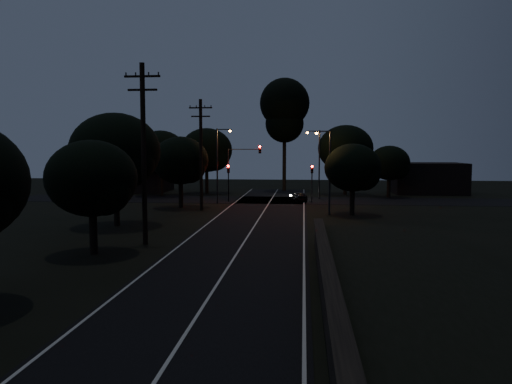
{
  "coord_description": "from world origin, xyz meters",
  "views": [
    {
      "loc": [
        3.69,
        -14.57,
        5.88
      ],
      "look_at": [
        0.0,
        24.0,
        2.5
      ],
      "focal_mm": 35.0,
      "sensor_mm": 36.0,
      "label": 1
    }
  ],
  "objects_px": {
    "utility_pole_far": "(201,153)",
    "streetlight_b": "(318,159)",
    "utility_pole_mid": "(144,151)",
    "signal_mast": "(243,163)",
    "streetlight_a": "(219,160)",
    "tall_pine": "(285,110)",
    "streetlight_c": "(328,166)",
    "signal_left": "(228,176)",
    "signal_right": "(312,177)",
    "car": "(299,196)"
  },
  "relations": [
    {
      "from": "streetlight_a",
      "to": "car",
      "type": "bearing_deg",
      "value": 20.44
    },
    {
      "from": "utility_pole_far",
      "to": "streetlight_c",
      "type": "bearing_deg",
      "value": -9.6
    },
    {
      "from": "streetlight_b",
      "to": "car",
      "type": "bearing_deg",
      "value": -126.69
    },
    {
      "from": "signal_left",
      "to": "streetlight_c",
      "type": "height_order",
      "value": "streetlight_c"
    },
    {
      "from": "utility_pole_far",
      "to": "streetlight_b",
      "type": "xyz_separation_m",
      "value": [
        11.31,
        12.0,
        -0.85
      ]
    },
    {
      "from": "signal_mast",
      "to": "streetlight_b",
      "type": "xyz_separation_m",
      "value": [
        8.22,
        4.01,
        0.3
      ]
    },
    {
      "from": "signal_left",
      "to": "streetlight_a",
      "type": "xyz_separation_m",
      "value": [
        -0.71,
        -1.99,
        1.8
      ]
    },
    {
      "from": "utility_pole_mid",
      "to": "signal_left",
      "type": "bearing_deg",
      "value": 86.79
    },
    {
      "from": "utility_pole_far",
      "to": "signal_right",
      "type": "bearing_deg",
      "value": 37.0
    },
    {
      "from": "signal_left",
      "to": "signal_mast",
      "type": "xyz_separation_m",
      "value": [
        1.69,
        0.0,
        1.5
      ]
    },
    {
      "from": "tall_pine",
      "to": "streetlight_c",
      "type": "distance_m",
      "value": 26.38
    },
    {
      "from": "tall_pine",
      "to": "streetlight_c",
      "type": "relative_size",
      "value": 2.08
    },
    {
      "from": "streetlight_b",
      "to": "tall_pine",
      "type": "bearing_deg",
      "value": 111.38
    },
    {
      "from": "tall_pine",
      "to": "car",
      "type": "bearing_deg",
      "value": -80.96
    },
    {
      "from": "utility_pole_mid",
      "to": "signal_right",
      "type": "height_order",
      "value": "utility_pole_mid"
    },
    {
      "from": "streetlight_b",
      "to": "streetlight_c",
      "type": "height_order",
      "value": "streetlight_b"
    },
    {
      "from": "signal_right",
      "to": "streetlight_a",
      "type": "relative_size",
      "value": 0.51
    },
    {
      "from": "streetlight_b",
      "to": "utility_pole_far",
      "type": "bearing_deg",
      "value": -133.3
    },
    {
      "from": "utility_pole_mid",
      "to": "utility_pole_far",
      "type": "relative_size",
      "value": 1.05
    },
    {
      "from": "signal_right",
      "to": "signal_left",
      "type": "bearing_deg",
      "value": 180.0
    },
    {
      "from": "streetlight_b",
      "to": "streetlight_c",
      "type": "bearing_deg",
      "value": -87.86
    },
    {
      "from": "signal_right",
      "to": "car",
      "type": "xyz_separation_m",
      "value": [
        -1.4,
        1.18,
        -2.3
      ]
    },
    {
      "from": "tall_pine",
      "to": "signal_right",
      "type": "relative_size",
      "value": 3.8
    },
    {
      "from": "utility_pole_far",
      "to": "streetlight_b",
      "type": "bearing_deg",
      "value": 46.7
    },
    {
      "from": "streetlight_a",
      "to": "streetlight_b",
      "type": "xyz_separation_m",
      "value": [
        10.61,
        6.0,
        0.0
      ]
    },
    {
      "from": "utility_pole_mid",
      "to": "signal_mast",
      "type": "bearing_deg",
      "value": 82.96
    },
    {
      "from": "signal_right",
      "to": "streetlight_c",
      "type": "distance_m",
      "value": 10.18
    },
    {
      "from": "utility_pole_far",
      "to": "signal_right",
      "type": "height_order",
      "value": "utility_pole_far"
    },
    {
      "from": "utility_pole_far",
      "to": "streetlight_c",
      "type": "height_order",
      "value": "utility_pole_far"
    },
    {
      "from": "signal_left",
      "to": "streetlight_b",
      "type": "distance_m",
      "value": 10.84
    },
    {
      "from": "utility_pole_mid",
      "to": "car",
      "type": "distance_m",
      "value": 28.22
    },
    {
      "from": "signal_mast",
      "to": "car",
      "type": "height_order",
      "value": "signal_mast"
    },
    {
      "from": "car",
      "to": "streetlight_a",
      "type": "bearing_deg",
      "value": 4.4
    },
    {
      "from": "tall_pine",
      "to": "streetlight_a",
      "type": "xyz_separation_m",
      "value": [
        -6.31,
        -17.0,
        -6.59
      ]
    },
    {
      "from": "utility_pole_mid",
      "to": "car",
      "type": "relative_size",
      "value": 3.48
    },
    {
      "from": "tall_pine",
      "to": "streetlight_b",
      "type": "distance_m",
      "value": 13.53
    },
    {
      "from": "signal_right",
      "to": "streetlight_c",
      "type": "relative_size",
      "value": 0.55
    },
    {
      "from": "signal_left",
      "to": "streetlight_c",
      "type": "xyz_separation_m",
      "value": [
        10.43,
        -9.99,
        1.51
      ]
    },
    {
      "from": "tall_pine",
      "to": "car",
      "type": "distance_m",
      "value": 17.62
    },
    {
      "from": "tall_pine",
      "to": "streetlight_a",
      "type": "distance_m",
      "value": 19.29
    },
    {
      "from": "car",
      "to": "utility_pole_far",
      "type": "bearing_deg",
      "value": 28.86
    },
    {
      "from": "utility_pole_mid",
      "to": "signal_left",
      "type": "height_order",
      "value": "utility_pole_mid"
    },
    {
      "from": "signal_right",
      "to": "streetlight_b",
      "type": "bearing_deg",
      "value": 80.0
    },
    {
      "from": "signal_right",
      "to": "car",
      "type": "distance_m",
      "value": 2.94
    },
    {
      "from": "utility_pole_far",
      "to": "streetlight_b",
      "type": "distance_m",
      "value": 16.51
    },
    {
      "from": "tall_pine",
      "to": "signal_left",
      "type": "bearing_deg",
      "value": -110.46
    },
    {
      "from": "signal_mast",
      "to": "utility_pole_far",
      "type": "bearing_deg",
      "value": -111.11
    },
    {
      "from": "utility_pole_far",
      "to": "tall_pine",
      "type": "bearing_deg",
      "value": 73.07
    },
    {
      "from": "signal_left",
      "to": "streetlight_a",
      "type": "relative_size",
      "value": 0.51
    },
    {
      "from": "signal_mast",
      "to": "signal_right",
      "type": "bearing_deg",
      "value": -0.03
    }
  ]
}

